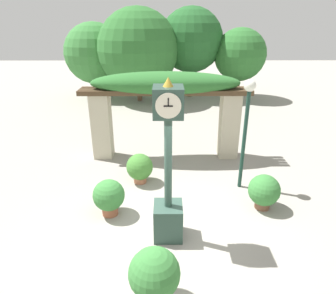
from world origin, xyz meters
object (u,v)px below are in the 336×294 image
at_px(potted_plant_near_right, 154,274).
at_px(potted_plant_far_left, 140,168).
at_px(pedestal_clock, 168,178).
at_px(potted_plant_far_right, 109,196).
at_px(potted_plant_near_left, 264,191).
at_px(lamp_post, 247,115).

bearing_deg(potted_plant_near_right, potted_plant_far_left, 98.00).
xyz_separation_m(pedestal_clock, potted_plant_near_right, (-0.23, -1.65, -0.80)).
relative_size(pedestal_clock, potted_plant_far_left, 3.93).
bearing_deg(potted_plant_far_right, potted_plant_near_left, 3.70).
relative_size(potted_plant_near_right, potted_plant_far_left, 1.21).
height_order(pedestal_clock, potted_plant_near_right, pedestal_clock).
height_order(potted_plant_far_left, lamp_post, lamp_post).
relative_size(pedestal_clock, potted_plant_near_left, 3.84).
bearing_deg(potted_plant_near_right, potted_plant_far_right, 115.21).
distance_m(pedestal_clock, potted_plant_far_right, 1.83).
height_order(potted_plant_near_right, potted_plant_far_left, potted_plant_near_right).
relative_size(potted_plant_near_right, potted_plant_far_right, 1.17).
distance_m(pedestal_clock, potted_plant_far_left, 2.61).
bearing_deg(potted_plant_far_right, potted_plant_far_left, 68.78).
distance_m(pedestal_clock, lamp_post, 2.93).
bearing_deg(pedestal_clock, potted_plant_near_left, 23.81).
xyz_separation_m(potted_plant_near_right, potted_plant_far_right, (-1.15, 2.44, -0.12)).
bearing_deg(lamp_post, potted_plant_far_left, 174.67).
bearing_deg(pedestal_clock, lamp_post, 45.80).
height_order(pedestal_clock, potted_plant_near_left, pedestal_clock).
xyz_separation_m(potted_plant_near_right, potted_plant_far_left, (-0.56, 3.96, -0.15)).
bearing_deg(lamp_post, potted_plant_near_left, -72.42).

